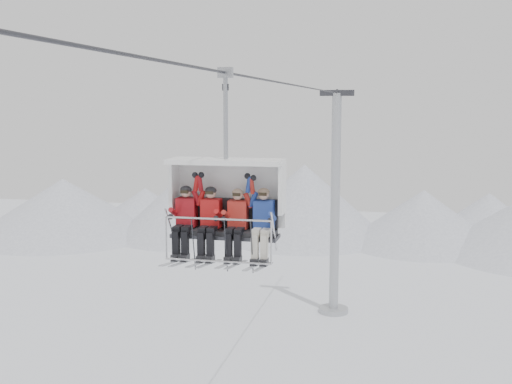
% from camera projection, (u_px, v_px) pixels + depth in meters
% --- Properties ---
extents(ridgeline, '(72.00, 21.00, 7.00)m').
position_uv_depth(ridgeline, '(338.00, 212.00, 58.62)').
color(ridgeline, silver).
rests_on(ridgeline, ground).
extents(lift_tower_right, '(2.00, 1.80, 13.48)m').
position_uv_depth(lift_tower_right, '(335.00, 219.00, 38.48)').
color(lift_tower_right, '#A1A4A8').
rests_on(lift_tower_right, ground).
extents(haul_cable, '(0.06, 50.00, 0.06)m').
position_uv_depth(haul_cable, '(256.00, 78.00, 16.18)').
color(haul_cable, '#313136').
rests_on(haul_cable, lift_tower_left).
extents(chairlift_carrier, '(2.44, 1.17, 3.98)m').
position_uv_depth(chairlift_carrier, '(228.00, 196.00, 13.80)').
color(chairlift_carrier, black).
rests_on(chairlift_carrier, haul_cable).
extents(skier_far_left, '(0.42, 1.69, 1.66)m').
position_uv_depth(skier_far_left, '(185.00, 218.00, 13.75)').
color(skier_far_left, '#A3121A').
rests_on(skier_far_left, chairlift_carrier).
extents(skier_center_left, '(0.42, 1.69, 1.65)m').
position_uv_depth(skier_center_left, '(210.00, 219.00, 13.63)').
color(skier_center_left, red).
rests_on(skier_center_left, chairlift_carrier).
extents(skier_center_right, '(0.41, 1.69, 1.62)m').
position_uv_depth(skier_center_right, '(237.00, 221.00, 13.50)').
color(skier_center_right, '#B1261D').
rests_on(skier_center_right, chairlift_carrier).
extents(skier_far_right, '(0.42, 1.69, 1.66)m').
position_uv_depth(skier_far_right, '(263.00, 221.00, 13.39)').
color(skier_far_right, navy).
rests_on(skier_far_right, chairlift_carrier).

